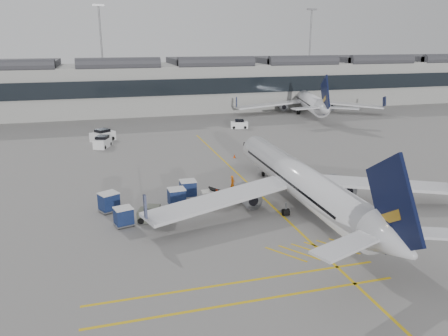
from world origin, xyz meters
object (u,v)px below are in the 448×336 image
object	(u,v)px
belt_loader	(215,199)
ramp_agent_a	(233,183)
ramp_agent_b	(216,197)
pushback_tug	(153,214)
airliner_main	(301,182)
baggage_cart_a	(177,197)

from	to	relation	value
belt_loader	ramp_agent_a	world-z (taller)	ramp_agent_a
ramp_agent_a	ramp_agent_b	world-z (taller)	ramp_agent_a
belt_loader	pushback_tug	size ratio (longest dim) A/B	1.41
airliner_main	ramp_agent_b	xyz separation A→B (m)	(-8.19, 3.23, -2.00)
belt_loader	baggage_cart_a	size ratio (longest dim) A/B	2.28
ramp_agent_b	pushback_tug	size ratio (longest dim) A/B	0.54
pushback_tug	ramp_agent_a	bearing A→B (deg)	52.23
ramp_agent_a	ramp_agent_b	size ratio (longest dim) A/B	1.10
ramp_agent_b	baggage_cart_a	bearing A→B (deg)	-11.02
pushback_tug	belt_loader	bearing A→B (deg)	43.15
ramp_agent_b	belt_loader	bearing A→B (deg)	-77.35
baggage_cart_a	ramp_agent_b	xyz separation A→B (m)	(4.12, -0.67, -0.20)
ramp_agent_b	airliner_main	bearing A→B (deg)	156.77
airliner_main	ramp_agent_b	size ratio (longest dim) A/B	21.46
belt_loader	pushback_tug	xyz separation A→B (m)	(-6.94, -2.94, 0.15)
ramp_agent_a	ramp_agent_b	distance (m)	4.67
ramp_agent_a	baggage_cart_a	bearing A→B (deg)	160.23
ramp_agent_b	pushback_tug	xyz separation A→B (m)	(-7.03, -2.58, -0.16)
belt_loader	baggage_cart_a	world-z (taller)	baggage_cart_a
belt_loader	baggage_cart_a	bearing A→B (deg)	177.62
ramp_agent_a	pushback_tug	xyz separation A→B (m)	(-9.95, -6.22, -0.25)
belt_loader	pushback_tug	bearing A→B (deg)	-154.92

